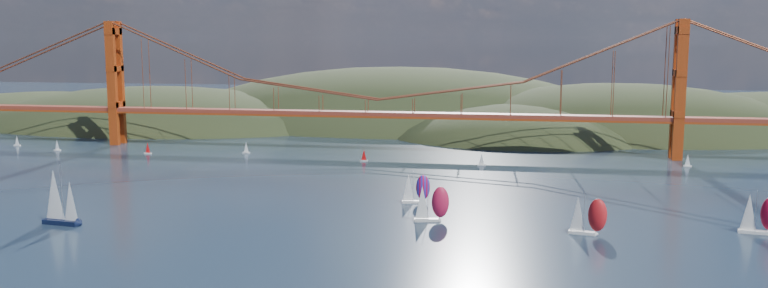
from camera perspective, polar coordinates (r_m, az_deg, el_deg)
headlands at (r=411.94m, az=8.27°, el=-0.39°), size 725.00×225.00×96.00m
bridge at (r=315.14m, az=-0.75°, el=5.28°), size 552.00×12.00×55.00m
sloop_navy at (r=210.01m, az=-23.52°, el=-3.78°), size 10.46×6.29×15.85m
racer_0 at (r=196.44m, az=3.59°, el=-4.49°), size 9.39×4.74×10.56m
racer_1 at (r=189.76m, az=15.21°, el=-5.24°), size 9.23×4.58×10.39m
racer_2 at (r=205.47m, az=26.69°, el=-4.76°), size 9.60×4.69×10.81m
racer_rwb at (r=218.01m, az=2.40°, el=-3.37°), size 8.39×4.49×9.41m
distant_boat_0 at (r=370.86m, az=-26.18°, el=0.24°), size 3.00×2.00×4.70m
distant_boat_1 at (r=347.50m, az=-23.64°, el=-0.08°), size 3.00×2.00×4.70m
distant_boat_2 at (r=324.73m, az=-17.56°, el=-0.31°), size 3.00×2.00×4.70m
distant_boat_3 at (r=316.65m, az=-10.46°, el=-0.27°), size 3.00×2.00×4.70m
distant_boat_4 at (r=301.19m, az=22.13°, el=-1.16°), size 3.00×2.00×4.70m
distant_boat_8 at (r=283.74m, az=7.45°, el=-1.17°), size 3.00×2.00×4.70m
distant_boat_9 at (r=291.28m, az=-1.54°, el=-0.86°), size 3.00×2.00×4.70m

